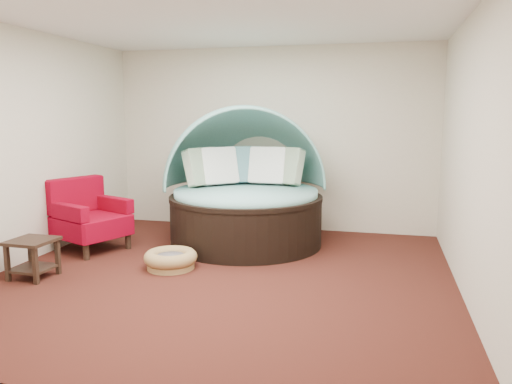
% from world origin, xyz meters
% --- Properties ---
extents(floor, '(5.00, 5.00, 0.00)m').
position_xyz_m(floor, '(0.00, 0.00, 0.00)').
color(floor, '#491C14').
rests_on(floor, ground).
extents(wall_back, '(5.00, 0.00, 5.00)m').
position_xyz_m(wall_back, '(0.00, 2.50, 1.40)').
color(wall_back, beige).
rests_on(wall_back, floor).
extents(wall_front, '(5.00, 0.00, 5.00)m').
position_xyz_m(wall_front, '(0.00, -2.50, 1.40)').
color(wall_front, beige).
rests_on(wall_front, floor).
extents(wall_left, '(0.00, 5.00, 5.00)m').
position_xyz_m(wall_left, '(-2.50, 0.00, 1.40)').
color(wall_left, beige).
rests_on(wall_left, floor).
extents(wall_right, '(0.00, 5.00, 5.00)m').
position_xyz_m(wall_right, '(2.50, 0.00, 1.40)').
color(wall_right, beige).
rests_on(wall_right, floor).
extents(ceiling, '(5.00, 5.00, 0.00)m').
position_xyz_m(ceiling, '(0.00, 0.00, 2.80)').
color(ceiling, white).
rests_on(ceiling, wall_back).
extents(canopy_daybed, '(2.72, 2.67, 1.92)m').
position_xyz_m(canopy_daybed, '(-0.15, 1.52, 0.89)').
color(canopy_daybed, black).
rests_on(canopy_daybed, floor).
extents(pet_basket, '(0.81, 0.81, 0.22)m').
position_xyz_m(pet_basket, '(-0.67, 0.12, 0.11)').
color(pet_basket, olive).
rests_on(pet_basket, floor).
extents(red_armchair, '(1.06, 1.06, 0.95)m').
position_xyz_m(red_armchair, '(-2.06, 0.63, 0.44)').
color(red_armchair, black).
rests_on(red_armchair, floor).
extents(side_table, '(0.46, 0.46, 0.43)m').
position_xyz_m(side_table, '(-2.00, -0.56, 0.28)').
color(side_table, black).
rests_on(side_table, floor).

